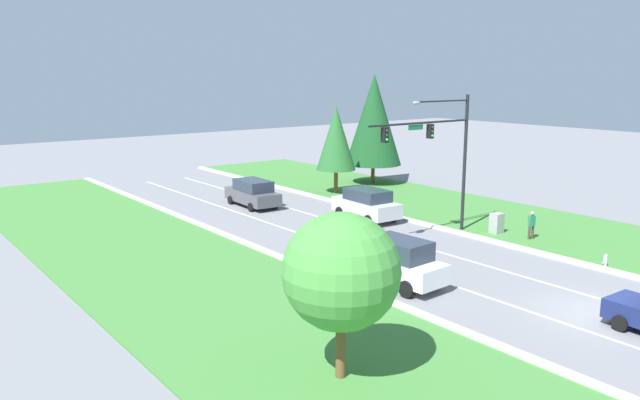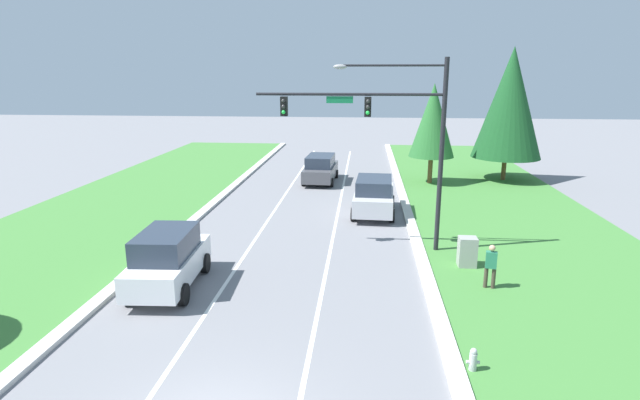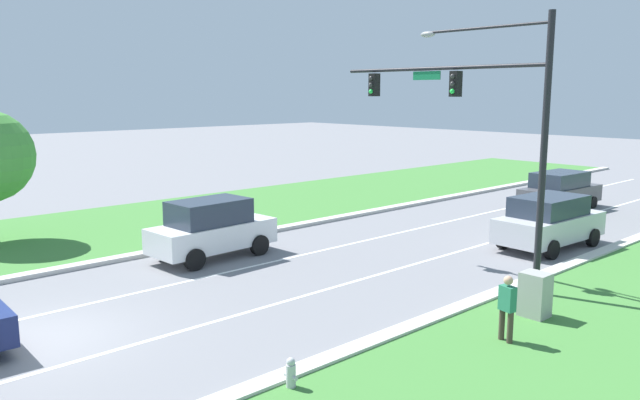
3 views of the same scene
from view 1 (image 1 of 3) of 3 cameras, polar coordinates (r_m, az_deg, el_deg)
The scene contains 14 objects.
ground_plane at distance 27.29m, azimuth 24.00°, elevation -9.57°, with size 160.00×160.00×0.00m, color slate.
curb_strip_left at distance 22.74m, azimuth 17.00°, elevation -13.09°, with size 0.50×90.00×0.15m.
lane_stripe_inner_left at distance 25.80m, azimuth 22.05°, elevation -10.62°, with size 0.14×81.00×0.01m.
lane_stripe_inner_right at distance 28.81m, azimuth 25.73°, elevation -8.62°, with size 0.14×81.00×0.01m.
traffic_signal_mast at distance 36.20m, azimuth 10.97°, elevation 5.06°, with size 7.83×0.41×8.16m.
graphite_suv at distance 44.83m, azimuth -6.17°, elevation 0.65°, with size 2.35×5.04×1.93m.
white_suv at distance 28.23m, azimuth 7.10°, elevation -5.59°, with size 2.29×4.67×2.14m.
silver_suv at distance 40.56m, azimuth 4.27°, elevation -0.36°, with size 2.44×4.91×2.03m.
utility_cabinet at distance 38.32m, azimuth 15.85°, elevation -2.11°, with size 0.70×0.60×1.27m.
pedestrian at distance 37.43m, azimuth 18.77°, elevation -2.12°, with size 0.42×0.29×1.69m.
fire_hydrant at distance 33.64m, azimuth 24.63°, elevation -5.11°, with size 0.34×0.20×0.70m.
conifer_near_right_tree at distance 48.73m, azimuth 1.48°, elevation 5.66°, with size 3.10×3.10×6.90m.
oak_near_left_tree at distance 18.87m, azimuth 1.96°, elevation -6.60°, with size 3.63×3.63×5.31m.
conifer_far_right_tree at distance 53.39m, azimuth 4.94°, elevation 7.33°, with size 4.77×4.77×9.35m.
Camera 1 is at (-22.84, -11.66, 9.33)m, focal length 35.00 mm.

